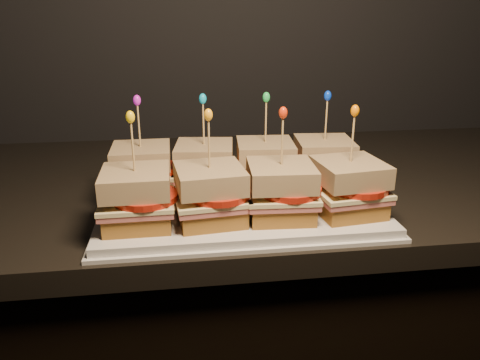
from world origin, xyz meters
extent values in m
cube|color=black|center=(-0.40, 1.69, 0.92)|extent=(2.71, 0.64, 0.04)
cube|color=silver|center=(-0.17, 1.52, 0.95)|extent=(0.43, 0.27, 0.02)
cube|color=silver|center=(-0.17, 1.52, 0.94)|extent=(0.44, 0.28, 0.01)
cube|color=brown|center=(-0.32, 1.58, 0.97)|extent=(0.09, 0.09, 0.03)
cube|color=#B4524E|center=(-0.32, 1.58, 0.98)|extent=(0.10, 0.10, 0.01)
cube|color=beige|center=(-0.32, 1.58, 0.99)|extent=(0.10, 0.10, 0.01)
cylinder|color=#B32111|center=(-0.31, 1.57, 1.00)|extent=(0.09, 0.09, 0.01)
cube|color=#522711|center=(-0.32, 1.58, 1.02)|extent=(0.09, 0.09, 0.03)
cylinder|color=tan|center=(-0.32, 1.58, 1.06)|extent=(0.00, 0.00, 0.09)
ellipsoid|color=#D21DD5|center=(-0.32, 1.58, 1.11)|extent=(0.01, 0.01, 0.02)
cube|color=brown|center=(-0.22, 1.58, 0.97)|extent=(0.10, 0.10, 0.03)
cube|color=#B4524E|center=(-0.22, 1.58, 0.98)|extent=(0.11, 0.11, 0.01)
cube|color=beige|center=(-0.22, 1.58, 0.99)|extent=(0.11, 0.11, 0.01)
cylinder|color=#B32111|center=(-0.21, 1.57, 1.00)|extent=(0.09, 0.09, 0.01)
cube|color=#522711|center=(-0.22, 1.58, 1.02)|extent=(0.10, 0.10, 0.03)
cylinder|color=tan|center=(-0.22, 1.58, 1.06)|extent=(0.00, 0.00, 0.09)
ellipsoid|color=#0FA2CA|center=(-0.22, 1.58, 1.11)|extent=(0.01, 0.01, 0.02)
cube|color=brown|center=(-0.12, 1.58, 0.97)|extent=(0.10, 0.10, 0.03)
cube|color=#B4524E|center=(-0.12, 1.58, 0.98)|extent=(0.11, 0.10, 0.01)
cube|color=beige|center=(-0.12, 1.58, 0.99)|extent=(0.11, 0.11, 0.01)
cylinder|color=#B32111|center=(-0.10, 1.57, 1.00)|extent=(0.09, 0.09, 0.01)
cube|color=#522711|center=(-0.12, 1.58, 1.02)|extent=(0.10, 0.10, 0.03)
cylinder|color=tan|center=(-0.12, 1.58, 1.06)|extent=(0.00, 0.00, 0.09)
ellipsoid|color=green|center=(-0.12, 1.58, 1.11)|extent=(0.01, 0.01, 0.02)
cube|color=brown|center=(-0.01, 1.58, 0.97)|extent=(0.10, 0.10, 0.03)
cube|color=#B4524E|center=(-0.01, 1.58, 0.98)|extent=(0.11, 0.11, 0.01)
cube|color=beige|center=(-0.01, 1.58, 0.99)|extent=(0.11, 0.11, 0.01)
cylinder|color=#B32111|center=(0.00, 1.57, 1.00)|extent=(0.09, 0.09, 0.01)
cube|color=#522711|center=(-0.01, 1.58, 1.02)|extent=(0.10, 0.10, 0.03)
cylinder|color=tan|center=(-0.01, 1.58, 1.06)|extent=(0.00, 0.00, 0.09)
ellipsoid|color=#0A37D0|center=(-0.01, 1.58, 1.11)|extent=(0.01, 0.01, 0.02)
cube|color=brown|center=(-0.32, 1.45, 0.97)|extent=(0.09, 0.09, 0.03)
cube|color=#B4524E|center=(-0.32, 1.45, 0.98)|extent=(0.10, 0.10, 0.01)
cube|color=beige|center=(-0.32, 1.45, 0.99)|extent=(0.10, 0.10, 0.01)
cylinder|color=#B32111|center=(-0.31, 1.45, 1.00)|extent=(0.09, 0.09, 0.01)
cube|color=#522711|center=(-0.32, 1.45, 1.02)|extent=(0.09, 0.09, 0.03)
cylinder|color=tan|center=(-0.32, 1.45, 1.06)|extent=(0.00, 0.00, 0.09)
ellipsoid|color=yellow|center=(-0.32, 1.45, 1.11)|extent=(0.01, 0.01, 0.02)
cube|color=brown|center=(-0.22, 1.45, 0.97)|extent=(0.10, 0.10, 0.03)
cube|color=#B4524E|center=(-0.22, 1.45, 0.98)|extent=(0.11, 0.11, 0.01)
cube|color=beige|center=(-0.22, 1.45, 0.99)|extent=(0.11, 0.11, 0.01)
cylinder|color=#B32111|center=(-0.21, 1.45, 1.00)|extent=(0.09, 0.09, 0.01)
cube|color=#522711|center=(-0.22, 1.45, 1.02)|extent=(0.10, 0.10, 0.03)
cylinder|color=tan|center=(-0.22, 1.45, 1.06)|extent=(0.00, 0.00, 0.09)
ellipsoid|color=#FA9E15|center=(-0.22, 1.45, 1.11)|extent=(0.01, 0.01, 0.02)
cube|color=brown|center=(-0.12, 1.45, 0.97)|extent=(0.10, 0.10, 0.03)
cube|color=#B4524E|center=(-0.12, 1.45, 0.98)|extent=(0.11, 0.10, 0.01)
cube|color=beige|center=(-0.12, 1.45, 0.99)|extent=(0.11, 0.10, 0.01)
cylinder|color=#B32111|center=(-0.10, 1.45, 1.00)|extent=(0.09, 0.09, 0.01)
cube|color=#522711|center=(-0.12, 1.45, 1.02)|extent=(0.10, 0.10, 0.03)
cylinder|color=tan|center=(-0.12, 1.45, 1.06)|extent=(0.00, 0.00, 0.09)
ellipsoid|color=red|center=(-0.12, 1.45, 1.11)|extent=(0.01, 0.01, 0.02)
cube|color=brown|center=(-0.01, 1.45, 0.97)|extent=(0.10, 0.10, 0.03)
cube|color=#B4524E|center=(-0.01, 1.45, 0.98)|extent=(0.11, 0.11, 0.01)
cube|color=beige|center=(-0.01, 1.45, 0.99)|extent=(0.11, 0.11, 0.01)
cylinder|color=#B32111|center=(0.00, 1.45, 1.00)|extent=(0.09, 0.09, 0.01)
cube|color=#522711|center=(-0.01, 1.45, 1.02)|extent=(0.10, 0.10, 0.03)
cylinder|color=tan|center=(-0.01, 1.45, 1.06)|extent=(0.00, 0.00, 0.09)
ellipsoid|color=orange|center=(-0.01, 1.45, 1.11)|extent=(0.01, 0.01, 0.02)
camera|label=1|loc=(-0.26, 0.83, 1.24)|focal=35.00mm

